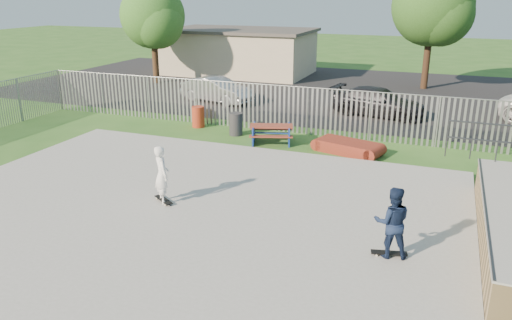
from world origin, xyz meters
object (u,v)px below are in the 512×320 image
(car_dark, at_px, (379,102))
(tree_mid, at_px, (432,6))
(funbox, at_px, (348,147))
(trash_bin_red, at_px, (198,117))
(picnic_table, at_px, (271,134))
(skater_white, at_px, (162,174))
(trash_bin_grey, at_px, (236,124))
(car_silver, at_px, (217,90))
(tree_left, at_px, (153,16))
(skater_navy, at_px, (392,222))

(car_dark, bearing_deg, tree_mid, -1.04)
(funbox, xyz_separation_m, trash_bin_red, (-6.99, 1.33, 0.24))
(trash_bin_red, bearing_deg, picnic_table, -16.19)
(trash_bin_red, height_order, skater_white, skater_white)
(funbox, bearing_deg, car_dark, 104.26)
(funbox, bearing_deg, trash_bin_grey, -172.32)
(picnic_table, relative_size, car_silver, 0.50)
(funbox, xyz_separation_m, tree_left, (-14.76, 10.36, 4.03))
(picnic_table, height_order, skater_white, skater_white)
(tree_mid, bearing_deg, car_silver, -141.33)
(trash_bin_grey, relative_size, tree_mid, 0.13)
(tree_left, bearing_deg, picnic_table, -41.13)
(trash_bin_grey, relative_size, car_dark, 0.21)
(trash_bin_grey, bearing_deg, tree_left, 135.66)
(trash_bin_red, height_order, car_silver, car_silver)
(tree_mid, bearing_deg, funbox, -97.27)
(funbox, bearing_deg, skater_navy, -56.08)
(picnic_table, distance_m, funbox, 3.15)
(car_dark, distance_m, tree_mid, 9.42)
(picnic_table, bearing_deg, skater_white, -114.12)
(trash_bin_red, height_order, skater_navy, skater_navy)
(tree_mid, bearing_deg, picnic_table, -109.20)
(picnic_table, relative_size, tree_mid, 0.28)
(trash_bin_red, distance_m, car_silver, 5.19)
(funbox, bearing_deg, picnic_table, -167.68)
(tree_left, bearing_deg, car_silver, -32.66)
(car_silver, xyz_separation_m, car_dark, (8.65, -0.00, -0.01))
(skater_white, bearing_deg, car_silver, -27.67)
(skater_navy, bearing_deg, car_dark, -94.16)
(car_silver, bearing_deg, funbox, -113.51)
(picnic_table, bearing_deg, trash_bin_grey, 145.51)
(car_silver, height_order, tree_mid, tree_mid)
(trash_bin_red, distance_m, trash_bin_grey, 2.17)
(car_dark, relative_size, tree_left, 0.73)
(tree_left, height_order, skater_white, tree_left)
(trash_bin_red, distance_m, tree_mid, 16.53)
(picnic_table, distance_m, skater_white, 7.09)
(tree_mid, bearing_deg, trash_bin_grey, -116.06)
(picnic_table, relative_size, trash_bin_red, 2.21)
(car_silver, height_order, car_dark, car_silver)
(tree_mid, bearing_deg, tree_left, -165.83)
(trash_bin_grey, height_order, tree_mid, tree_mid)
(skater_navy, xyz_separation_m, skater_white, (-6.31, 0.79, 0.00))
(car_dark, xyz_separation_m, skater_navy, (2.22, -13.91, 0.29))
(funbox, xyz_separation_m, tree_mid, (1.86, 14.56, 4.72))
(skater_navy, height_order, skater_white, same)
(tree_mid, height_order, skater_white, tree_mid)
(funbox, height_order, tree_mid, tree_mid)
(trash_bin_grey, bearing_deg, car_silver, 122.37)
(tree_mid, bearing_deg, skater_navy, -88.51)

